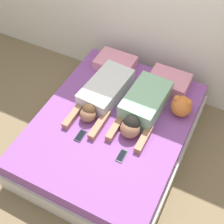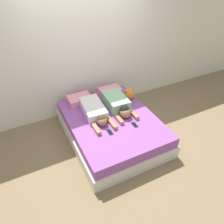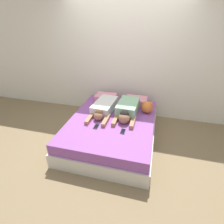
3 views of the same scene
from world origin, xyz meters
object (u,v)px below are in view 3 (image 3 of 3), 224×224
(pillow_head_left, at_px, (106,97))
(person_right, at_px, (127,110))
(cell_phone_right, at_px, (123,131))
(pillow_head_right, at_px, (136,101))
(person_left, at_px, (104,108))
(plush_toy, at_px, (147,107))
(bed, at_px, (112,129))
(cell_phone_left, at_px, (96,127))

(pillow_head_left, relative_size, person_right, 0.51)
(person_right, relative_size, cell_phone_right, 5.84)
(pillow_head_right, relative_size, cell_phone_right, 3.00)
(person_left, xyz_separation_m, cell_phone_right, (0.51, -0.57, -0.08))
(pillow_head_right, distance_m, plush_toy, 0.43)
(bed, height_order, person_right, person_right)
(cell_phone_right, xyz_separation_m, plush_toy, (0.32, 0.76, 0.11))
(bed, relative_size, cell_phone_left, 13.21)
(bed, height_order, cell_phone_left, cell_phone_left)
(pillow_head_right, bearing_deg, cell_phone_right, -93.47)
(bed, distance_m, person_right, 0.47)
(pillow_head_left, relative_size, person_left, 0.46)
(pillow_head_left, xyz_separation_m, cell_phone_left, (0.14, -1.08, -0.06))
(person_right, xyz_separation_m, cell_phone_right, (0.04, -0.56, -0.11))
(pillow_head_right, distance_m, person_right, 0.55)
(pillow_head_left, height_order, cell_phone_right, pillow_head_left)
(pillow_head_left, distance_m, cell_phone_left, 1.09)
(pillow_head_right, bearing_deg, pillow_head_left, 180.00)
(cell_phone_left, relative_size, plush_toy, 0.64)
(pillow_head_left, distance_m, cell_phone_right, 1.27)
(pillow_head_right, relative_size, person_right, 0.51)
(person_right, distance_m, cell_phone_left, 0.70)
(pillow_head_left, relative_size, plush_toy, 1.93)
(person_left, bearing_deg, person_right, -1.02)
(person_right, bearing_deg, cell_phone_right, -86.21)
(bed, relative_size, pillow_head_right, 4.40)
(person_left, relative_size, cell_phone_right, 6.55)
(person_right, xyz_separation_m, cell_phone_left, (-0.43, -0.54, -0.11))
(pillow_head_left, bearing_deg, cell_phone_left, -82.47)
(bed, distance_m, pillow_head_left, 0.89)
(pillow_head_right, height_order, cell_phone_right, pillow_head_right)
(pillow_head_right, relative_size, plush_toy, 1.93)
(bed, xyz_separation_m, plush_toy, (0.60, 0.42, 0.35))
(bed, height_order, plush_toy, plush_toy)
(cell_phone_right, height_order, plush_toy, plush_toy)
(cell_phone_left, xyz_separation_m, cell_phone_right, (0.47, -0.02, 0.00))
(bed, height_order, pillow_head_right, pillow_head_right)
(bed, relative_size, pillow_head_left, 4.40)
(bed, height_order, pillow_head_left, pillow_head_left)
(pillow_head_left, distance_m, pillow_head_right, 0.68)
(plush_toy, bearing_deg, cell_phone_left, -137.11)
(pillow_head_right, xyz_separation_m, cell_phone_left, (-0.54, -1.08, -0.06))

